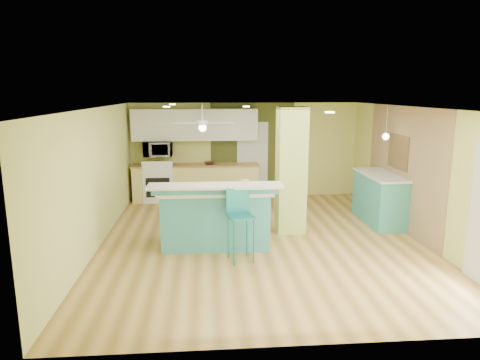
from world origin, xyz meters
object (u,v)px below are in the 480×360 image
object	(u,v)px
bar_stool	(239,213)
fruit_bowl	(210,163)
side_counter	(380,198)
peninsula	(216,215)
canister	(245,184)

from	to	relation	value
bar_stool	fruit_bowl	size ratio (longest dim) A/B	4.36
bar_stool	side_counter	world-z (taller)	bar_stool
bar_stool	fruit_bowl	bearing A→B (deg)	82.91
peninsula	bar_stool	xyz separation A→B (m)	(0.38, -0.74, 0.24)
bar_stool	canister	xyz separation A→B (m)	(0.15, 0.72, 0.34)
bar_stool	canister	distance (m)	0.81
side_counter	canister	bearing A→B (deg)	-159.53
fruit_bowl	canister	distance (m)	3.42
bar_stool	side_counter	bearing A→B (deg)	16.74
side_counter	bar_stool	bearing A→B (deg)	-149.85
side_counter	canister	size ratio (longest dim) A/B	11.10
peninsula	fruit_bowl	distance (m)	3.36
peninsula	bar_stool	size ratio (longest dim) A/B	1.92
bar_stool	fruit_bowl	world-z (taller)	bar_stool
fruit_bowl	canister	xyz separation A→B (m)	(0.60, -3.36, 0.17)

